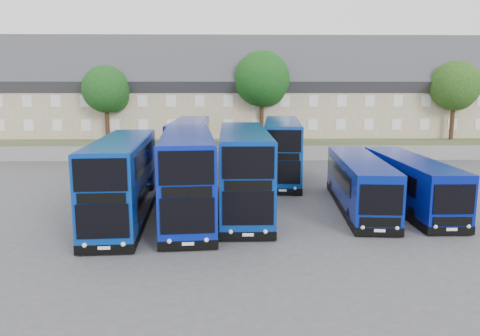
% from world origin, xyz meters
% --- Properties ---
extents(ground, '(120.00, 120.00, 0.00)m').
position_xyz_m(ground, '(0.00, 0.00, 0.00)').
color(ground, '#46474B').
rests_on(ground, ground).
extents(retaining_wall, '(70.00, 0.40, 1.50)m').
position_xyz_m(retaining_wall, '(0.00, 24.00, 0.75)').
color(retaining_wall, slate).
rests_on(retaining_wall, ground).
extents(earth_bank, '(80.00, 20.00, 2.00)m').
position_xyz_m(earth_bank, '(0.00, 34.00, 1.00)').
color(earth_bank, '#4F532F').
rests_on(earth_bank, ground).
extents(terrace_row, '(66.00, 10.40, 11.20)m').
position_xyz_m(terrace_row, '(6.00, 30.00, 6.60)').
color(terrace_row, tan).
rests_on(terrace_row, earth_bank).
extents(dd_front_left, '(3.39, 11.76, 4.62)m').
position_xyz_m(dd_front_left, '(-7.36, 2.26, 2.27)').
color(dd_front_left, '#083498').
rests_on(dd_front_left, ground).
extents(dd_front_mid, '(3.85, 12.48, 4.89)m').
position_xyz_m(dd_front_mid, '(-3.80, 3.06, 2.40)').
color(dd_front_mid, '#081D9C').
rests_on(dd_front_mid, ground).
extents(dd_front_right, '(2.88, 12.36, 4.91)m').
position_xyz_m(dd_front_right, '(-0.49, 4.38, 2.41)').
color(dd_front_right, navy).
rests_on(dd_front_right, ground).
extents(dd_rear_left, '(2.85, 11.85, 4.70)m').
position_xyz_m(dd_rear_left, '(-4.72, 15.51, 2.31)').
color(dd_rear_left, '#081D95').
rests_on(dd_rear_left, ground).
extents(dd_rear_right, '(3.88, 12.21, 4.77)m').
position_xyz_m(dd_rear_right, '(2.90, 13.97, 2.35)').
color(dd_rear_right, '#083697').
rests_on(dd_rear_right, ground).
extents(coach_east_a, '(3.42, 11.84, 3.19)m').
position_xyz_m(coach_east_a, '(6.65, 4.55, 1.56)').
color(coach_east_a, navy).
rests_on(coach_east_a, ground).
extents(coach_east_b, '(2.53, 11.58, 3.16)m').
position_xyz_m(coach_east_b, '(9.84, 4.63, 1.55)').
color(coach_east_b, '#07168D').
rests_on(coach_east_b, ground).
extents(tree_west, '(4.80, 4.80, 7.65)m').
position_xyz_m(tree_west, '(-13.85, 25.10, 7.05)').
color(tree_west, '#382314').
rests_on(tree_west, earth_bank).
extents(tree_mid, '(5.76, 5.76, 9.18)m').
position_xyz_m(tree_mid, '(2.15, 25.60, 8.07)').
color(tree_mid, '#382314').
rests_on(tree_mid, earth_bank).
extents(tree_east, '(5.12, 5.12, 8.16)m').
position_xyz_m(tree_east, '(22.15, 25.10, 7.39)').
color(tree_east, '#382314').
rests_on(tree_east, earth_bank).
extents(tree_far, '(5.44, 5.44, 8.67)m').
position_xyz_m(tree_far, '(28.15, 32.10, 7.73)').
color(tree_far, '#382314').
rests_on(tree_far, earth_bank).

